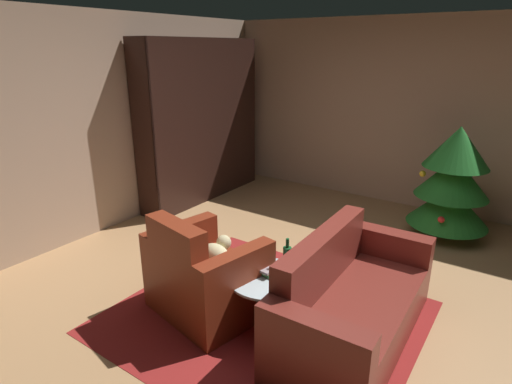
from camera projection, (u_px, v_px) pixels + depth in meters
The scene contains 11 objects.
ground_plane at pixel (289, 298), 3.81m from camera, with size 7.27×7.27×0.00m, color tan.
wall_back at pixel (403, 114), 5.76m from camera, with size 5.47×0.06×2.57m, color tan.
wall_left at pixel (90, 127), 4.83m from camera, with size 0.06×6.18×2.57m, color tan.
area_rug at pixel (265, 317), 3.54m from camera, with size 2.39×2.16×0.01m, color maroon.
bookshelf_unit at pixel (209, 123), 6.14m from camera, with size 0.38×2.18×2.28m.
armchair_red at pixel (205, 278), 3.52m from camera, with size 1.02×0.89×0.90m.
couch_red at pixel (350, 304), 3.23m from camera, with size 0.80×1.70×0.82m.
coffee_table at pixel (268, 282), 3.34m from camera, with size 0.64×0.64×0.43m.
book_stack_on_table at pixel (264, 270), 3.37m from camera, with size 0.22×0.16×0.06m.
bottle_on_table at pixel (287, 259), 3.36m from camera, with size 0.07×0.07×0.30m.
decorated_tree at pixel (453, 181), 4.85m from camera, with size 0.92×0.92×1.33m.
Camera 1 is at (1.61, -2.87, 2.17)m, focal length 29.30 mm.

